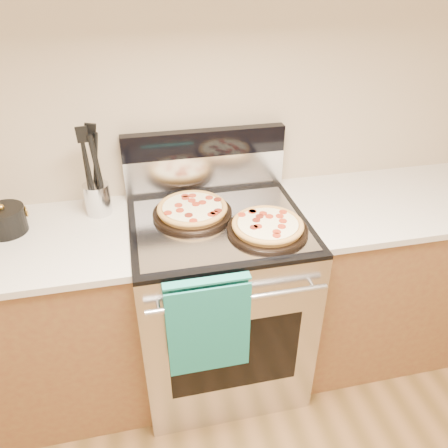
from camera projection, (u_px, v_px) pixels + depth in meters
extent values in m
plane|color=#C5AF8E|center=(202.00, 99.00, 1.94)|extent=(4.00, 0.00, 4.00)
cube|color=#B7B7BC|center=(219.00, 303.00, 2.13)|extent=(0.76, 0.68, 0.90)
cube|color=black|center=(235.00, 356.00, 1.85)|extent=(0.56, 0.01, 0.40)
cube|color=black|center=(218.00, 223.00, 1.89)|extent=(0.76, 0.68, 0.02)
cube|color=silver|center=(205.00, 172.00, 2.09)|extent=(0.76, 0.06, 0.18)
cube|color=black|center=(204.00, 143.00, 2.01)|extent=(0.76, 0.06, 0.12)
cylinder|color=silver|center=(239.00, 300.00, 1.63)|extent=(0.70, 0.03, 0.03)
cube|color=gray|center=(220.00, 224.00, 1.86)|extent=(0.70, 0.55, 0.01)
cube|color=brown|center=(30.00, 329.00, 2.00)|extent=(1.00, 0.62, 0.88)
cube|color=beige|center=(4.00, 247.00, 1.76)|extent=(1.02, 0.64, 0.03)
cube|color=brown|center=(380.00, 277.00, 2.32)|extent=(1.00, 0.62, 0.88)
cube|color=beige|center=(398.00, 202.00, 2.08)|extent=(1.02, 0.64, 0.03)
cylinder|color=silver|center=(98.00, 199.00, 1.93)|extent=(0.14, 0.14, 0.14)
cylinder|color=black|center=(5.00, 221.00, 1.80)|extent=(0.22, 0.22, 0.10)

